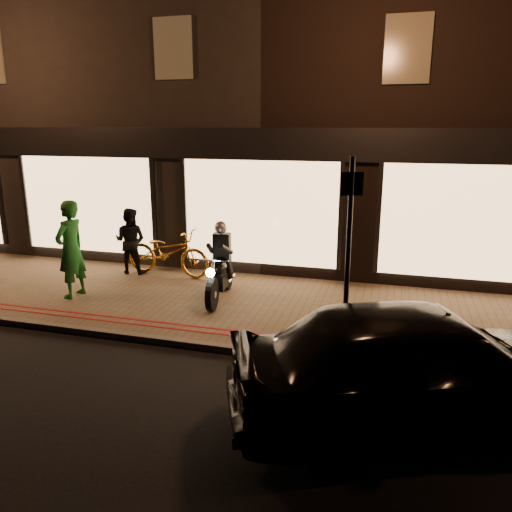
# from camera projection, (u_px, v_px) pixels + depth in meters

# --- Properties ---
(ground) EXTENTS (90.00, 90.00, 0.00)m
(ground) POSITION_uv_depth(u_px,v_px,m) (195.00, 350.00, 8.15)
(ground) COLOR black
(ground) RESTS_ON ground
(sidewalk) EXTENTS (50.00, 4.00, 0.12)m
(sidewalk) POSITION_uv_depth(u_px,v_px,m) (234.00, 305.00, 10.00)
(sidewalk) COLOR brown
(sidewalk) RESTS_ON ground
(kerb_stone) EXTENTS (50.00, 0.14, 0.12)m
(kerb_stone) POSITION_uv_depth(u_px,v_px,m) (197.00, 345.00, 8.18)
(kerb_stone) COLOR #59544C
(kerb_stone) RESTS_ON ground
(red_kerb_lines) EXTENTS (50.00, 0.26, 0.01)m
(red_kerb_lines) POSITION_uv_depth(u_px,v_px,m) (207.00, 330.00, 8.63)
(red_kerb_lines) COLOR maroon
(red_kerb_lines) RESTS_ON sidewalk
(building_row) EXTENTS (48.00, 10.11, 8.50)m
(building_row) POSITION_uv_depth(u_px,v_px,m) (303.00, 102.00, 15.43)
(building_row) COLOR black
(building_row) RESTS_ON ground
(motorcycle) EXTENTS (0.62, 1.94, 1.59)m
(motorcycle) POSITION_uv_depth(u_px,v_px,m) (220.00, 270.00, 10.06)
(motorcycle) COLOR black
(motorcycle) RESTS_ON sidewalk
(sign_post) EXTENTS (0.34, 0.16, 3.00)m
(sign_post) POSITION_uv_depth(u_px,v_px,m) (349.00, 244.00, 7.61)
(sign_post) COLOR black
(sign_post) RESTS_ON sidewalk
(bicycle_gold) EXTENTS (2.18, 0.93, 1.12)m
(bicycle_gold) POSITION_uv_depth(u_px,v_px,m) (168.00, 252.00, 11.65)
(bicycle_gold) COLOR orange
(bicycle_gold) RESTS_ON sidewalk
(person_green) EXTENTS (0.55, 0.78, 2.00)m
(person_green) POSITION_uv_depth(u_px,v_px,m) (71.00, 249.00, 10.10)
(person_green) COLOR #1E7227
(person_green) RESTS_ON sidewalk
(person_dark) EXTENTS (0.80, 0.64, 1.57)m
(person_dark) POSITION_uv_depth(u_px,v_px,m) (130.00, 241.00, 11.80)
(person_dark) COLOR black
(person_dark) RESTS_ON sidewalk
(parked_car) EXTENTS (5.02, 3.53, 1.59)m
(parked_car) POSITION_uv_depth(u_px,v_px,m) (424.00, 366.00, 5.92)
(parked_car) COLOR black
(parked_car) RESTS_ON ground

